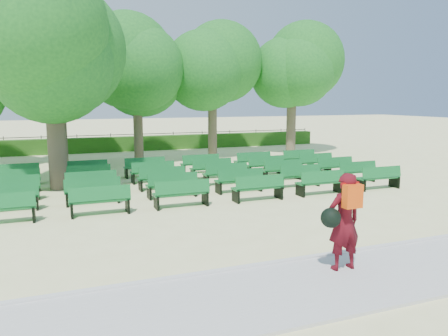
{
  "coord_description": "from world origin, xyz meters",
  "views": [
    {
      "loc": [
        -4.33,
        -13.41,
        3.21
      ],
      "look_at": [
        0.54,
        -1.0,
        1.1
      ],
      "focal_mm": 35.0,
      "sensor_mm": 36.0,
      "label": 1
    }
  ],
  "objects": [
    {
      "name": "person",
      "position": [
        0.55,
        -6.98,
        1.01
      ],
      "size": [
        0.86,
        0.51,
        1.83
      ],
      "rotation": [
        0.0,
        0.0,
        3.14
      ],
      "color": "#4F0B14",
      "rests_on": "ground"
    },
    {
      "name": "fence",
      "position": [
        0.0,
        14.4,
        0.0
      ],
      "size": [
        26.0,
        0.1,
        1.02
      ],
      "primitive_type": null,
      "color": "black",
      "rests_on": "ground"
    },
    {
      "name": "paving",
      "position": [
        0.0,
        -7.4,
        0.03
      ],
      "size": [
        30.0,
        2.2,
        0.06
      ],
      "primitive_type": "cube",
      "color": "beige",
      "rests_on": "ground"
    },
    {
      "name": "tree_among",
      "position": [
        -4.23,
        3.11,
        4.7
      ],
      "size": [
        4.81,
        4.81,
        6.91
      ],
      "color": "brown",
      "rests_on": "ground"
    },
    {
      "name": "tree_line",
      "position": [
        0.0,
        10.0,
        0.0
      ],
      "size": [
        21.8,
        6.8,
        7.04
      ],
      "primitive_type": null,
      "color": "#1F7323",
      "rests_on": "ground"
    },
    {
      "name": "ground",
      "position": [
        0.0,
        0.0,
        0.0
      ],
      "size": [
        120.0,
        120.0,
        0.0
      ],
      "primitive_type": "plane",
      "color": "#F2ECA0"
    },
    {
      "name": "hedge",
      "position": [
        0.0,
        14.0,
        0.45
      ],
      "size": [
        26.0,
        0.7,
        0.9
      ],
      "primitive_type": "cube",
      "color": "#2A5D18",
      "rests_on": "ground"
    },
    {
      "name": "bench_array",
      "position": [
        0.39,
        1.72,
        0.09
      ],
      "size": [
        1.67,
        0.56,
        1.05
      ],
      "rotation": [
        0.0,
        0.0,
        0.03
      ],
      "color": "#11662A",
      "rests_on": "ground"
    },
    {
      "name": "curb",
      "position": [
        0.0,
        -6.25,
        0.05
      ],
      "size": [
        30.0,
        0.12,
        0.1
      ],
      "primitive_type": "cube",
      "color": "silver",
      "rests_on": "ground"
    }
  ]
}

